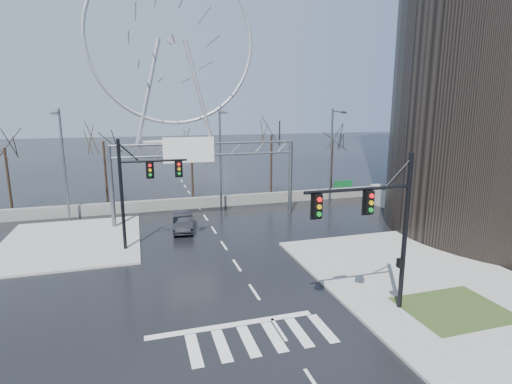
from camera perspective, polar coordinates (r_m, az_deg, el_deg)
name	(u,v)px	position (r m, az deg, el deg)	size (l,w,h in m)	color
ground	(254,292)	(22.91, -0.24, -14.09)	(260.00, 260.00, 0.00)	black
sidewalk_right_ext	(388,259)	(28.69, 18.33, -9.05)	(12.00, 10.00, 0.15)	gray
sidewalk_far	(71,242)	(33.67, -24.89, -6.45)	(10.00, 12.00, 0.15)	gray
grass_strip	(454,309)	(23.14, 26.44, -14.72)	(5.00, 4.00, 0.02)	#2B411B
barrier_wall	(199,202)	(41.28, -8.15, -1.49)	(52.00, 0.50, 1.10)	slate
signal_mast_near	(382,219)	(19.85, 17.61, -3.76)	(5.52, 0.41, 8.00)	black
signal_mast_far	(138,184)	(29.17, -16.52, 1.14)	(4.72, 0.41, 8.00)	black
sign_gantry	(202,164)	(35.46, -7.73, 3.94)	(16.36, 0.40, 7.60)	slate
streetlight_left	(63,157)	(38.63, -25.89, 4.55)	(0.50, 2.55, 10.00)	slate
streetlight_mid	(221,152)	(38.93, -5.04, 5.75)	(0.50, 2.55, 10.00)	slate
streetlight_right	(333,148)	(42.98, 10.91, 6.16)	(0.50, 2.55, 10.00)	slate
tree_far_left	(5,155)	(45.62, -32.20, 4.48)	(3.50, 3.50, 7.00)	black
tree_left	(104,149)	(43.55, -20.93, 5.79)	(3.75, 3.75, 7.50)	black
tree_center	(191,153)	(44.89, -9.20, 5.55)	(3.25, 3.25, 6.50)	black
tree_right	(271,142)	(45.88, 2.22, 7.13)	(3.90, 3.90, 7.80)	black
tree_far_right	(332,147)	(49.56, 10.86, 6.36)	(3.40, 3.40, 6.80)	black
ferris_wheel	(172,47)	(116.37, -11.92, 19.64)	(45.00, 6.00, 50.91)	gray
car	(183,221)	(34.01, -10.38, -4.14)	(1.59, 4.55, 1.50)	black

